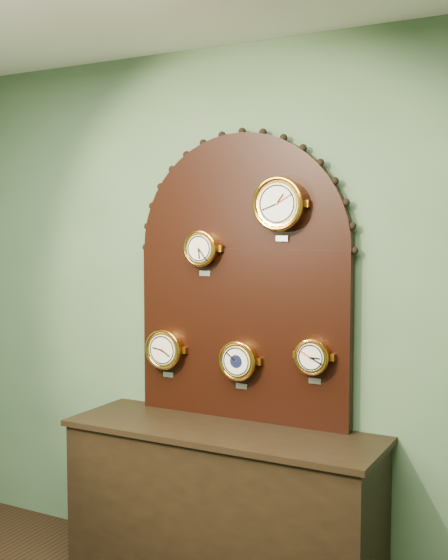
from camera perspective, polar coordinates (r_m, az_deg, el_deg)
The scene contains 8 objects.
wall_back at distance 3.75m, azimuth 1.80°, elevation -2.49°, with size 4.00×4.00×0.00m, color #4C6B49.
shop_counter at distance 3.77m, azimuth -0.15°, elevation -18.21°, with size 1.60×0.50×0.80m, color black.
display_board at distance 3.68m, azimuth 1.47°, elevation 0.92°, with size 1.26×0.06×1.53m.
roman_clock at distance 3.72m, azimuth -1.81°, elevation 2.57°, with size 0.19×0.08×0.25m.
arabic_clock at distance 3.52m, azimuth 4.51°, elevation 6.16°, with size 0.27×0.08×0.32m.
hygrometer at distance 3.90m, azimuth -4.80°, elevation -5.60°, with size 0.22×0.08×0.27m.
barometer at distance 3.68m, azimuth 1.21°, elevation -6.53°, with size 0.21×0.08×0.26m.
tide_clock at distance 3.50m, azimuth 7.21°, elevation -6.16°, with size 0.18×0.08×0.23m.
Camera 1 is at (1.65, -0.84, 1.84)m, focal length 45.15 mm.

